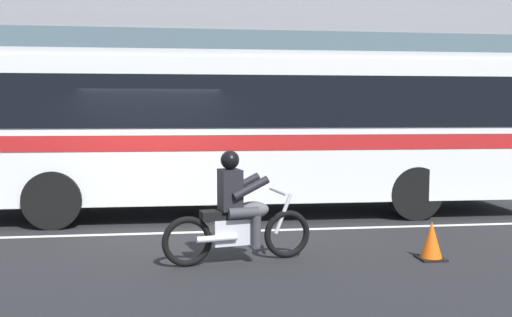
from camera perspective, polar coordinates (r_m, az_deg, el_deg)
ground_plane at (r=10.20m, az=-10.78°, el=-7.00°), size 60.00×60.00×0.00m
sidewalk_curb at (r=15.21m, az=-9.58°, el=-2.74°), size 28.00×3.80×0.15m
lane_center_stripe at (r=9.62m, az=-11.01°, el=-7.71°), size 26.60×0.14×0.01m
transit_bus at (r=11.22m, az=-1.13°, el=3.87°), size 11.59×2.75×3.22m
motorcycle_with_rider at (r=7.58m, az=-1.94°, el=-6.01°), size 2.12×0.75×1.56m
fire_hydrant at (r=13.66m, az=-8.63°, el=-1.73°), size 0.22×0.30×0.75m
traffic_cone at (r=8.20m, az=17.90°, el=-8.26°), size 0.36×0.36×0.55m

